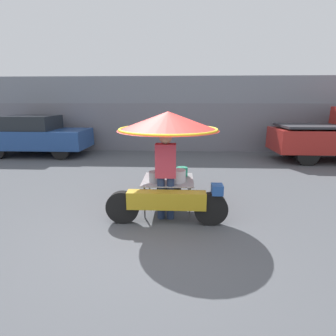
% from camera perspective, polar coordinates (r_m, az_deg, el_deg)
% --- Properties ---
extents(ground_plane, '(36.00, 36.00, 0.00)m').
position_cam_1_polar(ground_plane, '(4.65, -4.56, -14.20)').
color(ground_plane, '#4C4F54').
extents(shopfront_building, '(28.00, 2.06, 3.25)m').
position_cam_1_polar(shopfront_building, '(12.76, 0.25, 11.72)').
color(shopfront_building, gray).
rests_on(shopfront_building, ground).
extents(vendor_motorcycle_cart, '(2.25, 1.99, 2.03)m').
position_cam_1_polar(vendor_motorcycle_cart, '(5.11, 0.06, 7.25)').
color(vendor_motorcycle_cart, black).
rests_on(vendor_motorcycle_cart, ground).
extents(vendor_person, '(0.38, 0.23, 1.69)m').
position_cam_1_polar(vendor_person, '(4.89, -0.50, -0.64)').
color(vendor_person, navy).
rests_on(vendor_person, ground).
extents(parked_car, '(4.11, 1.82, 1.63)m').
position_cam_1_polar(parked_car, '(12.17, -26.72, 6.37)').
color(parked_car, black).
rests_on(parked_car, ground).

